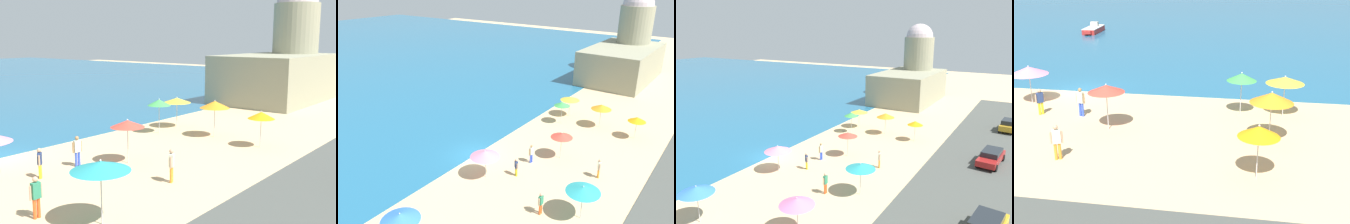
# 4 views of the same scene
# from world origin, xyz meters

# --- Properties ---
(ground_plane) EXTENTS (160.00, 160.00, 0.00)m
(ground_plane) POSITION_xyz_m (0.00, 0.00, 0.00)
(ground_plane) COLOR tan
(coastal_road) EXTENTS (80.00, 8.00, 0.06)m
(coastal_road) POSITION_xyz_m (0.00, -18.00, 0.03)
(coastal_road) COLOR #484B46
(coastal_road) RESTS_ON ground_plane
(beach_umbrella_0) EXTENTS (2.21, 2.21, 2.46)m
(beach_umbrella_0) POSITION_xyz_m (13.68, -2.85, 2.18)
(beach_umbrella_0) COLOR #B2B2B7
(beach_umbrella_0) RESTS_ON ground_plane
(beach_umbrella_1) EXTENTS (1.96, 1.96, 2.56)m
(beach_umbrella_1) POSITION_xyz_m (4.25, -6.58, 2.29)
(beach_umbrella_1) COLOR #B2B2B7
(beach_umbrella_1) RESTS_ON ground_plane
(beach_umbrella_2) EXTENTS (2.42, 2.42, 2.47)m
(beach_umbrella_2) POSITION_xyz_m (-2.12, -3.02, 2.15)
(beach_umbrella_2) COLOR #B2B2B7
(beach_umbrella_2) RESTS_ON ground_plane
(beach_umbrella_3) EXTENTS (1.75, 1.75, 2.42)m
(beach_umbrella_3) POSITION_xyz_m (12.19, -10.89, 2.12)
(beach_umbrella_3) COLOR #B2B2B7
(beach_umbrella_3) RESTS_ON ground_plane
(beach_umbrella_4) EXTENTS (2.27, 2.27, 2.49)m
(beach_umbrella_4) POSITION_xyz_m (-8.60, -10.35, 2.19)
(beach_umbrella_4) COLOR #B2B2B7
(beach_umbrella_4) RESTS_ON ground_plane
(beach_umbrella_6) EXTENTS (2.33, 2.33, 2.59)m
(beach_umbrella_6) POSITION_xyz_m (-2.19, -11.42, 2.33)
(beach_umbrella_6) COLOR #B2B2B7
(beach_umbrella_6) RESTS_ON ground_plane
(beach_umbrella_7) EXTENTS (2.16, 2.16, 2.69)m
(beach_umbrella_7) POSITION_xyz_m (12.80, -6.95, 2.36)
(beach_umbrella_7) COLOR #B2B2B7
(beach_umbrella_7) RESTS_ON ground_plane
(beach_umbrella_8) EXTENTS (1.74, 1.74, 2.62)m
(beach_umbrella_8) POSITION_xyz_m (11.21, -3.08, 2.32)
(beach_umbrella_8) COLOR #B2B2B7
(beach_umbrella_8) RESTS_ON ground_plane
(beach_umbrella_9) EXTENTS (2.34, 2.34, 2.65)m
(beach_umbrella_9) POSITION_xyz_m (-10.97, -3.95, 2.35)
(beach_umbrella_9) COLOR #B2B2B7
(beach_umbrella_9) RESTS_ON ground_plane
(bather_0) EXTENTS (0.56, 0.29, 1.73)m
(bather_0) POSITION_xyz_m (2.01, -4.86, 0.97)
(bather_0) COLOR blue
(bather_0) RESTS_ON ground_plane
(bather_2) EXTENTS (0.40, 0.46, 1.58)m
(bather_2) POSITION_xyz_m (-0.49, -4.96, 0.88)
(bather_2) COLOR yellow
(bather_2) RESTS_ON ground_plane
(bather_3) EXTENTS (0.57, 0.23, 1.73)m
(bather_3) POSITION_xyz_m (-3.44, -9.00, 0.97)
(bather_3) COLOR #F95722
(bather_3) RESTS_ON ground_plane
(bather_4) EXTENTS (0.52, 0.36, 1.69)m
(bather_4) POSITION_xyz_m (3.22, -10.55, 0.95)
(bather_4) COLOR orange
(bather_4) RESTS_ON ground_plane
(parked_car_2) EXTENTS (4.59, 2.21, 1.35)m
(parked_car_2) POSITION_xyz_m (9.32, -19.37, 0.79)
(parked_car_2) COLOR maroon
(parked_car_2) RESTS_ON coastal_road
(parked_car_3) EXTENTS (4.05, 2.14, 1.52)m
(parked_car_3) POSITION_xyz_m (21.63, -19.92, 0.85)
(parked_car_3) COLOR #B48721
(parked_car_3) RESTS_ON coastal_road
(harbor_fortress) EXTENTS (15.73, 9.21, 13.49)m
(harbor_fortress) POSITION_xyz_m (34.28, -2.75, 4.19)
(harbor_fortress) COLOR gray
(harbor_fortress) RESTS_ON ground_plane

